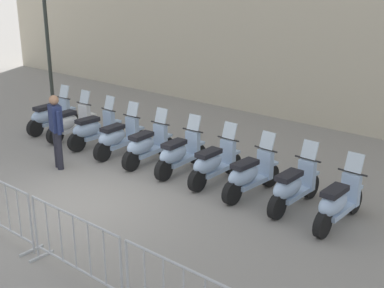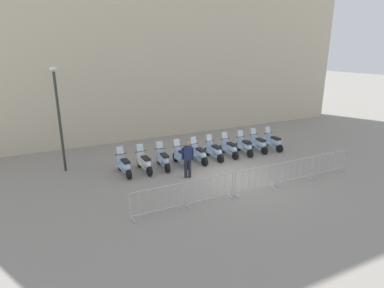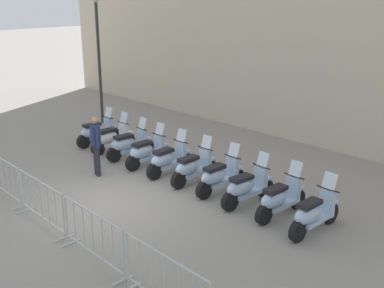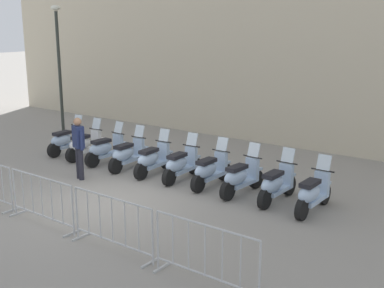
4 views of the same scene
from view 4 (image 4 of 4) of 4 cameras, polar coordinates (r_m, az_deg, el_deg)
ground_plane at (r=11.96m, az=-10.66°, el=-6.74°), size 120.00×120.00×0.00m
motorcycle_0 at (r=16.56m, az=-14.56°, el=0.38°), size 0.57×1.73×1.24m
motorcycle_1 at (r=15.81m, az=-12.49°, el=-0.11°), size 0.58×1.73×1.24m
motorcycle_2 at (r=15.11m, az=-10.11°, el=-0.63°), size 0.69×1.71×1.24m
motorcycle_3 at (r=14.41m, az=-7.57°, el=-1.23°), size 0.58×1.73×1.24m
motorcycle_4 at (r=13.79m, az=-4.65°, el=-1.83°), size 0.57×1.73×1.24m
motorcycle_5 at (r=13.24m, az=-1.34°, el=-2.44°), size 0.58×1.73×1.24m
motorcycle_6 at (r=12.71m, az=2.14°, el=-3.12°), size 0.64×1.72×1.24m
motorcycle_7 at (r=12.18m, az=5.73°, el=-3.93°), size 0.71×1.71×1.24m
motorcycle_8 at (r=11.77m, az=9.87°, el=-4.70°), size 0.65×1.72×1.24m
motorcycle_9 at (r=11.30m, az=13.99°, el=-5.67°), size 0.64×1.72×1.24m
barrier_segment_2 at (r=10.81m, az=-17.23°, el=-6.39°), size 2.01×0.74×1.07m
barrier_segment_3 at (r=9.27m, az=-9.35°, el=-9.31°), size 2.01×0.74×1.07m
barrier_segment_4 at (r=8.00m, az=1.53°, el=-12.98°), size 2.01×0.74×1.07m
street_lamp at (r=19.21m, az=-15.40°, el=9.86°), size 0.36×0.36×4.91m
officer_near_row_end at (r=13.60m, az=-13.18°, el=-0.08°), size 0.50×0.36×1.73m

